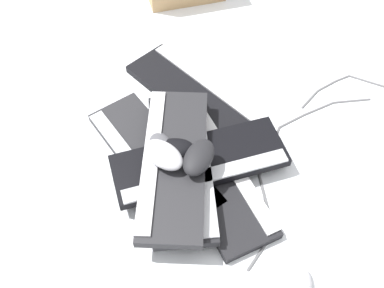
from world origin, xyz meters
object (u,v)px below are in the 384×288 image
keyboard_2 (194,94)px  keyboard_5 (181,164)px  mouse_2 (199,157)px  mouse_3 (296,287)px  keyboard_4 (173,160)px  keyboard_1 (213,174)px  mouse_1 (172,150)px  mouse_0 (164,156)px  keyboard_3 (200,161)px  mouse_4 (160,150)px  keyboard_0 (152,158)px

keyboard_2 → keyboard_5: bearing=70.8°
mouse_2 → mouse_3: mouse_2 is taller
keyboard_2 → keyboard_4: bearing=66.9°
keyboard_1 → keyboard_4: 0.12m
keyboard_2 → mouse_1: size_ratio=4.12×
mouse_0 → keyboard_5: bearing=67.4°
keyboard_2 → mouse_1: bearing=65.4°
keyboard_2 → mouse_2: 0.31m
keyboard_3 → mouse_0: size_ratio=4.09×
mouse_0 → mouse_3: 0.41m
keyboard_1 → keyboard_4: bearing=-15.1°
keyboard_1 → keyboard_2: bearing=-92.5°
mouse_1 → mouse_4: same height
keyboard_3 → mouse_4: bearing=-19.1°
keyboard_0 → mouse_4: 0.07m
mouse_0 → mouse_3: bearing=-2.8°
mouse_0 → mouse_4: (0.00, -0.04, -0.03)m
mouse_1 → keyboard_2: bearing=71.0°
keyboard_0 → mouse_1: bearing=148.0°
keyboard_3 → mouse_3: bearing=110.9°
keyboard_4 → mouse_1: 0.03m
mouse_0 → mouse_1: bearing=105.5°
keyboard_4 → mouse_4: size_ratio=4.22×
keyboard_0 → keyboard_4: keyboard_4 is taller
keyboard_4 → mouse_3: 0.40m
keyboard_5 → mouse_1: mouse_1 is taller
mouse_2 → mouse_3: 0.36m
keyboard_5 → keyboard_1: bearing=159.2°
keyboard_5 → mouse_3: keyboard_5 is taller
keyboard_0 → keyboard_1: 0.17m
keyboard_0 → keyboard_5: size_ratio=1.02×
keyboard_0 → keyboard_2: 0.25m
mouse_3 → keyboard_3: bearing=-130.1°
keyboard_2 → keyboard_3: (0.04, 0.26, 0.03)m
keyboard_5 → mouse_2: size_ratio=4.15×
keyboard_2 → mouse_4: (0.13, 0.22, 0.07)m
keyboard_3 → mouse_1: (0.06, -0.02, 0.04)m
keyboard_4 → mouse_4: bearing=-52.2°
keyboard_2 → keyboard_5: keyboard_5 is taller
keyboard_1 → mouse_2: mouse_2 is taller
keyboard_2 → mouse_3: (-0.09, 0.60, 0.01)m
mouse_4 → mouse_2: bearing=-132.0°
mouse_1 → mouse_3: mouse_1 is taller
mouse_2 → mouse_3: (-0.14, 0.32, -0.09)m
keyboard_3 → mouse_4: mouse_4 is taller
keyboard_0 → keyboard_2: bearing=-128.3°
keyboard_1 → mouse_4: bearing=-25.8°
keyboard_1 → mouse_4: size_ratio=4.20×
mouse_0 → mouse_1: (-0.03, -0.03, -0.03)m
keyboard_5 → mouse_0: 0.08m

